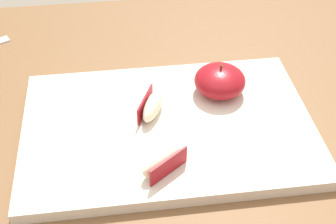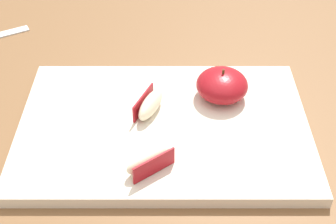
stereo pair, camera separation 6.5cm
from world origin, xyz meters
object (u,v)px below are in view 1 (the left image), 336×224
Objects in this scene: cutting_board at (168,127)px; apple_wedge_front at (152,106)px; apple_wedge_right at (163,161)px; apple_half_skin_up at (220,81)px.

apple_wedge_front is at bearing 131.11° from cutting_board.
apple_wedge_right reaches higher than cutting_board.
cutting_board is 5.99× the size of apple_wedge_front.
apple_wedge_right is at bearing -88.87° from apple_wedge_front.
cutting_board is at bearing -145.55° from apple_half_skin_up.
cutting_board is 6.25× the size of apple_wedge_right.
apple_half_skin_up is 1.13× the size of apple_wedge_front.
cutting_board is at bearing -48.89° from apple_wedge_front.
cutting_board is 0.04m from apple_wedge_front.
apple_wedge_right is (-0.02, -0.09, 0.02)m from cutting_board.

